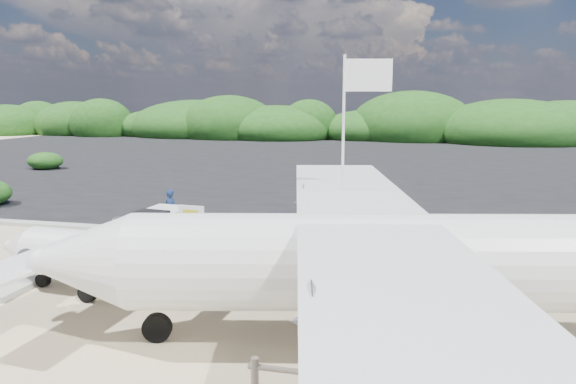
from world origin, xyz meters
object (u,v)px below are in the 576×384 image
baggage_cart (167,270)px  signboard (275,299)px  crew_c (194,234)px  aircraft_large (531,184)px  crew_b (281,241)px  flagpole (340,284)px  crew_a (171,210)px  aircraft_small (191,156)px

baggage_cart → signboard: 3.92m
crew_c → aircraft_large: size_ratio=0.10×
baggage_cart → crew_c: 1.40m
crew_b → aircraft_large: bearing=-124.4°
crew_b → signboard: bearing=95.4°
flagpole → baggage_cart: bearing=178.9°
flagpole → crew_a: size_ratio=3.70×
aircraft_small → baggage_cart: bearing=116.1°
baggage_cart → crew_c: bearing=91.8°
baggage_cart → crew_c: crew_c is taller
flagpole → crew_a: 8.12m
crew_a → aircraft_large: aircraft_large is taller
baggage_cart → crew_b: 3.42m
crew_c → crew_a: bearing=-35.2°
flagpole → crew_c: flagpole is taller
crew_a → aircraft_small: 27.16m
crew_a → crew_b: bearing=166.4°
baggage_cart → aircraft_small: size_ratio=0.46×
crew_a → crew_b: 6.13m
flagpole → crew_a: (-6.87, 4.25, 0.81)m
flagpole → aircraft_small: (-16.91, 29.48, 0.00)m
flagpole → crew_c: bearing=166.0°
signboard → aircraft_large: bearing=85.7°
aircraft_large → aircraft_small: size_ratio=2.63×
signboard → crew_c: 4.21m
crew_a → crew_b: crew_b is taller
signboard → aircraft_small: aircraft_small is taller
flagpole → aircraft_small: size_ratio=0.92×
flagpole → crew_a: flagpole is taller
signboard → crew_a: bearing=156.2°
flagpole → signboard: flagpole is taller
baggage_cart → crew_b: size_ratio=1.71×
baggage_cart → crew_a: 4.61m
crew_c → baggage_cart: bearing=89.4°
flagpole → crew_b: size_ratio=3.46×
crew_b → crew_c: (-2.85, 0.38, -0.05)m
flagpole → crew_c: (-4.67, 1.17, 0.81)m
baggage_cart → signboard: bearing=-1.0°
flagpole → crew_a: bearing=148.3°
baggage_cart → flagpole: size_ratio=0.49×
crew_c → aircraft_small: (-12.24, 28.31, -0.81)m
crew_a → aircraft_large: size_ratio=0.09×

